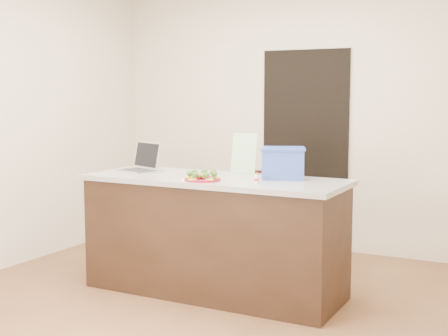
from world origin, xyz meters
The scene contains 16 objects.
ground centered at (0.00, 0.00, 0.00)m, with size 4.00×4.00×0.00m, color brown.
room_shell centered at (0.00, 0.00, 1.62)m, with size 4.00×4.00×4.00m.
doorway centered at (0.10, 1.98, 1.00)m, with size 0.90×0.02×2.00m, color black.
island centered at (0.00, 0.25, 0.46)m, with size 2.06×0.76×0.92m.
plate centered at (0.01, 0.05, 0.93)m, with size 0.27×0.27×0.02m.
meatballs centered at (0.00, 0.05, 0.96)m, with size 0.10×0.11×0.04m.
broccoli centered at (0.01, 0.05, 0.97)m, with size 0.23×0.23×0.04m.
pepper_rings centered at (0.01, 0.05, 0.94)m, with size 0.26×0.27×0.01m.
napkin centered at (-0.07, 0.05, 0.92)m, with size 0.16×0.16×0.01m, color white.
fork centered at (-0.09, 0.06, 0.93)m, with size 0.05×0.14×0.00m.
knife centered at (-0.04, 0.04, 0.93)m, with size 0.05×0.18×0.01m.
yogurt_bottle centered at (0.41, 0.13, 0.95)m, with size 0.03×0.03×0.07m.
laptop centered at (-0.71, 0.31, 0.99)m, with size 0.41×0.39×0.25m.
leaflet centered at (0.12, 0.54, 1.08)m, with size 0.23×0.00×0.33m, color white.
blue_box centered at (0.50, 0.41, 1.04)m, with size 0.40×0.36×0.24m.
chair centered at (-0.04, 0.98, 0.50)m, with size 0.45×0.46×0.88m.
Camera 1 is at (2.29, -3.95, 1.56)m, focal length 50.00 mm.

